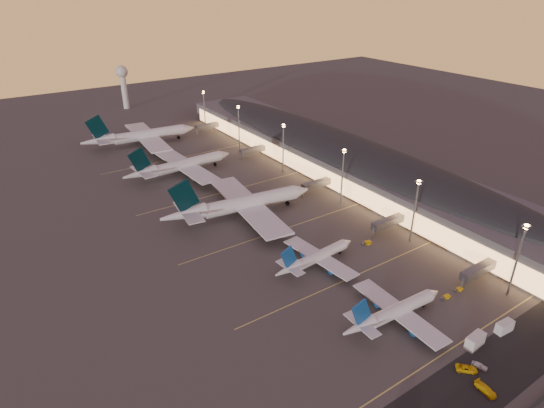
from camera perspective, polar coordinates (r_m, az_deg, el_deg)
The scene contains 20 objects.
ground at distance 161.15m, azimuth 8.49°, elevation -8.34°, with size 700.00×700.00×0.00m, color #3C3A37.
airliner_narrow_south at distance 141.37m, azimuth 15.02°, elevation -12.97°, with size 37.74×33.70×13.49m.
airliner_narrow_north at distance 161.10m, azimuth 5.48°, elevation -6.73°, with size 36.07×32.32×12.88m.
airliner_wide_near at distance 192.38m, azimuth -4.12°, elevation -0.05°, with size 67.33×61.82×21.54m.
airliner_wide_mid at distance 239.00m, azimuth -11.49°, elevation 4.75°, with size 59.66×54.36×19.09m.
airliner_wide_far at distance 289.25m, azimuth -16.18°, elevation 8.20°, with size 68.42×62.50×21.88m.
terminal_building at distance 242.46m, azimuth 8.16°, elevation 6.31°, with size 56.35×255.00×17.46m.
light_masts at distance 218.29m, azimuth 4.49°, elevation 6.66°, with size 2.20×217.20×25.90m.
radar_tower at distance 376.17m, azimuth -18.21°, elevation 14.57°, with size 9.00×9.00×32.50m.
service_lane at distance 135.81m, azimuth 25.30°, elevation -18.92°, with size 260.00×16.00×0.01m.
lane_markings at distance 187.57m, azimuth 0.35°, elevation -2.63°, with size 90.00×180.36×0.00m.
fence at distance 132.17m, azimuth 29.98°, elevation -21.09°, with size 124.00×0.12×2.00m.
baggage_tug_a at distance 162.05m, azimuth 22.37°, elevation -9.92°, with size 3.30×1.69×0.94m.
baggage_tug_b at distance 157.08m, azimuth 20.95°, elevation -10.88°, with size 3.56×1.81×1.02m.
baggage_tug_c at distance 177.81m, azimuth 11.79°, elevation -4.82°, with size 4.26×2.44×1.20m.
catering_truck_a at distance 142.08m, azimuth 24.20°, elevation -15.36°, with size 7.03×3.15×3.86m.
catering_truck_b at distance 150.62m, azimuth 27.21°, elevation -13.53°, with size 6.28×2.85×3.44m.
service_van_b at distance 134.64m, azimuth 23.23°, elevation -18.44°, with size 2.51×5.44×1.51m, color yellow.
service_van_c at distance 136.88m, azimuth 24.61°, elevation -17.94°, with size 1.59×3.95×1.35m, color silver.
service_van_d at distance 131.24m, azimuth 25.23°, elevation -20.29°, with size 2.29×5.64×1.64m, color yellow.
Camera 1 is at (-92.75, -95.17, 91.16)m, focal length 30.00 mm.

